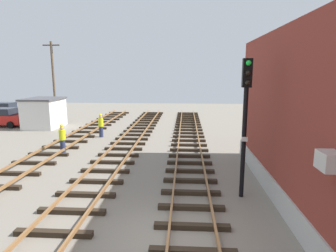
{
  "coord_description": "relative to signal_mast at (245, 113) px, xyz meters",
  "views": [
    {
      "loc": [
        0.48,
        -7.92,
        5.03
      ],
      "look_at": [
        -0.57,
        8.91,
        1.9
      ],
      "focal_mm": 30.48,
      "sensor_mm": 36.0,
      "label": 1
    }
  ],
  "objects": [
    {
      "name": "track_centre",
      "position": [
        -6.43,
        -3.31,
        -3.37
      ],
      "size": [
        2.5,
        56.53,
        0.32
      ],
      "color": "#2D2319",
      "rests_on": "ground"
    },
    {
      "name": "control_hut",
      "position": [
        -15.57,
        14.43,
        -2.11
      ],
      "size": [
        3.0,
        3.8,
        2.76
      ],
      "color": "silver",
      "rests_on": "ground"
    },
    {
      "name": "track_worker_foreground",
      "position": [
        -10.16,
        5.99,
        -2.57
      ],
      "size": [
        0.4,
        0.4,
        1.87
      ],
      "color": "#262D4C",
      "rests_on": "ground"
    },
    {
      "name": "track_near_building",
      "position": [
        -2.08,
        -3.31,
        -3.37
      ],
      "size": [
        2.5,
        56.53,
        0.32
      ],
      "color": "#2D2319",
      "rests_on": "ground"
    },
    {
      "name": "signal_mast",
      "position": [
        0.0,
        0.0,
        0.0
      ],
      "size": [
        0.36,
        0.4,
        5.59
      ],
      "color": "black",
      "rests_on": "ground"
    },
    {
      "name": "parked_car_red",
      "position": [
        -19.79,
        14.59,
        -2.6
      ],
      "size": [
        4.2,
        2.04,
        1.76
      ],
      "color": "red",
      "rests_on": "ground"
    },
    {
      "name": "ground_plane",
      "position": [
        -2.81,
        -3.31,
        -3.5
      ],
      "size": [
        80.0,
        80.0,
        0.0
      ],
      "primitive_type": "plane",
      "color": "gray"
    },
    {
      "name": "track_worker_distant",
      "position": [
        -9.05,
        10.65,
        -2.57
      ],
      "size": [
        0.4,
        0.4,
        1.87
      ],
      "color": "#262D4C",
      "rests_on": "ground"
    },
    {
      "name": "parked_car_silver",
      "position": [
        -22.95,
        19.61,
        -2.6
      ],
      "size": [
        4.2,
        2.04,
        1.76
      ],
      "color": "#B7B7BC",
      "rests_on": "ground"
    },
    {
      "name": "utility_pole_far",
      "position": [
        -16.47,
        18.74,
        0.85
      ],
      "size": [
        1.8,
        0.24,
        8.31
      ],
      "color": "brown",
      "rests_on": "ground"
    }
  ]
}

